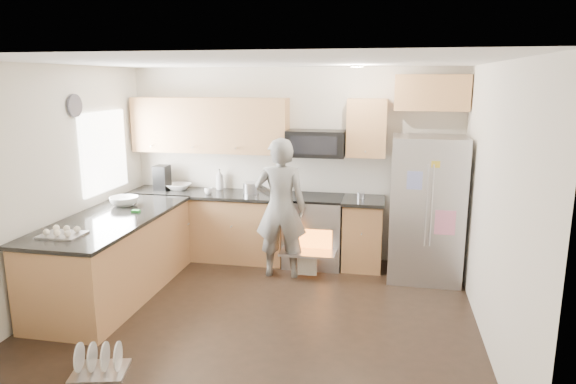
% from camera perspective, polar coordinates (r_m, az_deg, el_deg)
% --- Properties ---
extents(ground, '(4.50, 4.50, 0.00)m').
position_cam_1_polar(ground, '(5.57, -3.45, -13.59)').
color(ground, black).
rests_on(ground, ground).
extents(room_shell, '(4.54, 4.04, 2.62)m').
position_cam_1_polar(room_shell, '(5.09, -4.05, 3.73)').
color(room_shell, silver).
rests_on(room_shell, ground).
extents(back_cabinet_run, '(4.45, 0.64, 2.50)m').
position_cam_1_polar(back_cabinet_run, '(7.01, -4.61, 0.21)').
color(back_cabinet_run, '#BF834C').
rests_on(back_cabinet_run, ground).
extents(peninsula, '(0.96, 2.36, 1.03)m').
position_cam_1_polar(peninsula, '(6.25, -18.75, -6.71)').
color(peninsula, '#BF834C').
rests_on(peninsula, ground).
extents(stove_range, '(0.76, 0.97, 1.79)m').
position_cam_1_polar(stove_range, '(6.83, 2.91, -2.57)').
color(stove_range, '#B7B7BC').
rests_on(stove_range, ground).
extents(refrigerator, '(0.88, 0.70, 1.78)m').
position_cam_1_polar(refrigerator, '(6.50, 15.11, -1.84)').
color(refrigerator, '#B7B7BC').
rests_on(refrigerator, ground).
extents(person, '(0.68, 0.48, 1.76)m').
position_cam_1_polar(person, '(6.36, -0.82, -1.80)').
color(person, slate).
rests_on(person, ground).
extents(dish_rack, '(0.52, 0.46, 0.28)m').
position_cam_1_polar(dish_rack, '(4.86, -20.22, -17.59)').
color(dish_rack, '#B7B7BC').
rests_on(dish_rack, ground).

